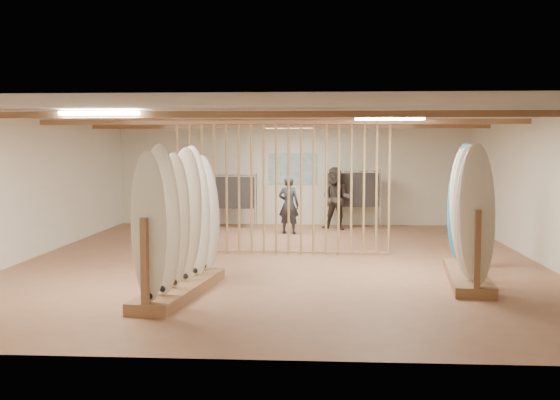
# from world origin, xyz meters

# --- Properties ---
(floor) EXTENTS (12.00, 12.00, 0.00)m
(floor) POSITION_xyz_m (0.00, 0.00, 0.00)
(floor) COLOR #A56E50
(floor) RESTS_ON ground
(ceiling) EXTENTS (12.00, 12.00, 0.00)m
(ceiling) POSITION_xyz_m (0.00, 0.00, 2.80)
(ceiling) COLOR #9B9993
(ceiling) RESTS_ON ground
(wall_back) EXTENTS (12.00, 0.00, 12.00)m
(wall_back) POSITION_xyz_m (0.00, 6.00, 1.40)
(wall_back) COLOR white
(wall_back) RESTS_ON ground
(wall_front) EXTENTS (12.00, 0.00, 12.00)m
(wall_front) POSITION_xyz_m (0.00, -6.00, 1.40)
(wall_front) COLOR white
(wall_front) RESTS_ON ground
(wall_left) EXTENTS (0.00, 12.00, 12.00)m
(wall_left) POSITION_xyz_m (-5.00, 0.00, 1.40)
(wall_left) COLOR white
(wall_left) RESTS_ON ground
(wall_right) EXTENTS (0.00, 12.00, 12.00)m
(wall_right) POSITION_xyz_m (5.00, 0.00, 1.40)
(wall_right) COLOR white
(wall_right) RESTS_ON ground
(ceiling_slats) EXTENTS (9.50, 6.12, 0.10)m
(ceiling_slats) POSITION_xyz_m (0.00, 0.00, 2.72)
(ceiling_slats) COLOR #906441
(ceiling_slats) RESTS_ON ground
(light_panels) EXTENTS (1.20, 0.35, 0.06)m
(light_panels) POSITION_xyz_m (0.00, 0.00, 2.74)
(light_panels) COLOR white
(light_panels) RESTS_ON ground
(bamboo_partition) EXTENTS (4.45, 0.05, 2.78)m
(bamboo_partition) POSITION_xyz_m (0.00, 0.80, 1.40)
(bamboo_partition) COLOR tan
(bamboo_partition) RESTS_ON ground
(poster) EXTENTS (1.40, 0.03, 0.90)m
(poster) POSITION_xyz_m (0.00, 5.98, 1.60)
(poster) COLOR teal
(poster) RESTS_ON ground
(rack_left) EXTENTS (0.98, 2.78, 2.19)m
(rack_left) POSITION_xyz_m (-1.33, -3.05, 0.75)
(rack_left) COLOR #906441
(rack_left) RESTS_ON floor
(rack_right) EXTENTS (0.92, 2.79, 2.20)m
(rack_right) POSITION_xyz_m (3.24, -1.76, 0.75)
(rack_right) COLOR #906441
(rack_right) RESTS_ON floor
(clothing_rack_a) EXTENTS (1.41, 0.40, 1.51)m
(clothing_rack_a) POSITION_xyz_m (-1.69, 5.04, 0.98)
(clothing_rack_a) COLOR silver
(clothing_rack_a) RESTS_ON floor
(clothing_rack_b) EXTENTS (1.51, 0.39, 1.62)m
(clothing_rack_b) POSITION_xyz_m (1.68, 5.40, 1.05)
(clothing_rack_b) COLOR silver
(clothing_rack_b) RESTS_ON floor
(shopper_a) EXTENTS (0.70, 0.55, 1.69)m
(shopper_a) POSITION_xyz_m (-0.02, 3.98, 0.85)
(shopper_a) COLOR #282930
(shopper_a) RESTS_ON floor
(shopper_b) EXTENTS (1.09, 0.96, 1.91)m
(shopper_b) POSITION_xyz_m (1.21, 4.89, 0.96)
(shopper_b) COLOR #362E2A
(shopper_b) RESTS_ON floor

